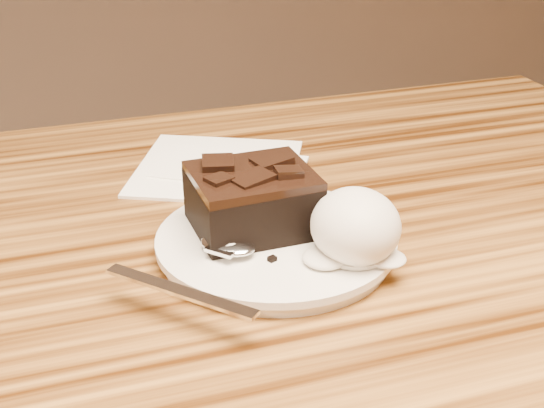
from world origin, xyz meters
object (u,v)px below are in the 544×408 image
object	(u,v)px
brownie	(253,204)
spoon	(228,246)
ice_cream_scoop	(356,226)
plate	(276,245)
napkin	(217,166)

from	to	relation	value
brownie	spoon	world-z (taller)	brownie
ice_cream_scoop	spoon	size ratio (longest dim) A/B	0.40
brownie	spoon	bearing A→B (deg)	-132.58
plate	spoon	world-z (taller)	spoon
plate	ice_cream_scoop	distance (m)	0.07
plate	napkin	world-z (taller)	plate
ice_cream_scoop	napkin	bearing A→B (deg)	102.13
plate	spoon	xyz separation A→B (m)	(-0.04, -0.01, 0.01)
ice_cream_scoop	napkin	size ratio (longest dim) A/B	0.46
brownie	napkin	bearing A→B (deg)	85.67
plate	napkin	distance (m)	0.18
ice_cream_scoop	napkin	world-z (taller)	ice_cream_scoop
spoon	napkin	size ratio (longest dim) A/B	1.15
plate	napkin	bearing A→B (deg)	90.36
spoon	brownie	bearing A→B (deg)	5.59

